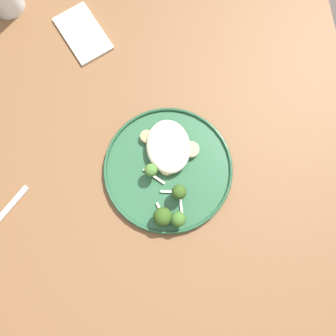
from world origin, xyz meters
name	(u,v)px	position (x,y,z in m)	size (l,w,h in m)	color
ground	(157,204)	(0.00, 0.00, 0.00)	(6.00, 6.00, 0.00)	#47423D
wooden_dining_table	(149,170)	(0.00, 0.00, 0.66)	(1.40, 1.00, 0.74)	brown
dinner_plate	(168,169)	(0.02, 0.05, 0.75)	(0.29, 0.29, 0.02)	#235133
noodle_bed	(168,147)	(-0.02, 0.05, 0.77)	(0.13, 0.10, 0.04)	beige
seared_scallop_right_edge	(168,148)	(-0.02, 0.05, 0.76)	(0.03, 0.03, 0.02)	#DBB77A
seared_scallop_tilted_round	(147,137)	(-0.06, 0.01, 0.76)	(0.03, 0.03, 0.01)	#E5C689
seared_scallop_on_noodles	(180,139)	(-0.04, 0.08, 0.76)	(0.03, 0.03, 0.01)	#E5C689
seared_scallop_rear_pale	(167,168)	(0.02, 0.04, 0.76)	(0.03, 0.03, 0.02)	#DBB77A
seared_scallop_half_hidden	(191,150)	(-0.01, 0.10, 0.76)	(0.04, 0.04, 0.01)	beige
broccoli_floret_near_rim	(179,192)	(0.08, 0.06, 0.78)	(0.03, 0.03, 0.05)	#89A356
broccoli_floret_split_head	(178,219)	(0.14, 0.05, 0.78)	(0.03, 0.03, 0.05)	#7A994C
broccoli_floret_right_tilted	(163,217)	(0.13, 0.02, 0.78)	(0.04, 0.04, 0.05)	#89A356
broccoli_floret_front_edge	(151,171)	(0.03, 0.01, 0.78)	(0.03, 0.03, 0.05)	#89A356
onion_sliver_short_strip	(181,204)	(0.10, 0.06, 0.75)	(0.05, 0.01, 0.00)	silver
onion_sliver_curled_piece	(161,211)	(0.11, 0.02, 0.75)	(0.04, 0.01, 0.00)	silver
onion_sliver_pale_crescent	(170,192)	(0.07, 0.04, 0.75)	(0.04, 0.01, 0.00)	silver
onion_sliver_long_sliver	(154,176)	(0.04, 0.01, 0.75)	(0.06, 0.01, 0.00)	silver
folded_napkin	(83,33)	(-0.34, -0.12, 0.74)	(0.15, 0.09, 0.01)	silver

